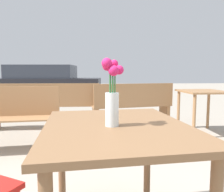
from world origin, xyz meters
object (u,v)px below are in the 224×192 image
object	(u,v)px
bench_far	(3,117)
table_back	(202,98)
parked_car	(43,83)
flower_vase	(112,97)
table_front	(116,144)
bench_near	(45,104)
bench_middle	(133,105)

from	to	relation	value
bench_far	table_back	distance (m)	3.10
table_back	parked_car	bearing A→B (deg)	126.74
flower_vase	bench_far	size ratio (longest dim) A/B	0.24
bench_far	flower_vase	bearing A→B (deg)	-53.91
flower_vase	parked_car	world-z (taller)	parked_car
bench_far	table_front	bearing A→B (deg)	-52.80
table_front	table_back	xyz separation A→B (m)	(1.68, 2.41, -0.04)
table_front	table_back	bearing A→B (deg)	55.11
bench_far	parked_car	xyz separation A→B (m)	(-0.92, 5.92, 0.18)
flower_vase	bench_near	world-z (taller)	flower_vase
bench_middle	bench_far	world-z (taller)	same
bench_near	bench_far	world-z (taller)	same
bench_middle	table_back	world-z (taller)	bench_middle
flower_vase	parked_car	distance (m)	8.05
bench_far	parked_car	size ratio (longest dim) A/B	0.32
table_back	table_front	bearing A→B (deg)	-124.89
flower_vase	parked_car	xyz separation A→B (m)	(-2.24, 7.73, -0.28)
bench_near	table_back	world-z (taller)	bench_near
bench_near	bench_middle	xyz separation A→B (m)	(1.60, -0.15, -0.02)
bench_middle	table_back	xyz separation A→B (m)	(1.14, -0.29, 0.15)
flower_vase	bench_near	size ratio (longest dim) A/B	0.18
table_front	parked_car	xyz separation A→B (m)	(-2.26, 7.69, -0.01)
flower_vase	parked_car	size ratio (longest dim) A/B	0.08
bench_near	parked_car	size ratio (longest dim) A/B	0.43
table_back	parked_car	distance (m)	6.59
table_front	bench_far	xyz separation A→B (m)	(-1.35, 1.77, -0.19)
bench_far	parked_car	bearing A→B (deg)	98.79
bench_far	parked_car	world-z (taller)	parked_car
parked_car	flower_vase	bearing A→B (deg)	-73.87
flower_vase	bench_near	bearing A→B (deg)	109.76
flower_vase	bench_near	xyz separation A→B (m)	(-1.04, 2.88, -0.43)
table_front	flower_vase	xyz separation A→B (m)	(-0.03, -0.04, 0.27)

